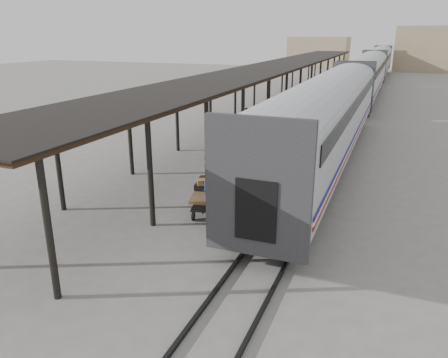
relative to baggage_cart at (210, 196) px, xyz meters
The scene contains 11 objects.
ground 0.66m from the baggage_cart, behind, with size 160.00×160.00×0.00m, color slate.
train 34.01m from the baggage_cart, 84.76° to the left, with size 3.45×76.01×4.01m.
canopy 24.50m from the baggage_cart, 98.28° to the left, with size 4.90×64.30×4.15m.
rails 34.16m from the baggage_cart, 84.78° to the left, with size 1.54×150.00×0.12m.
building_far 79.31m from the baggage_cart, 79.89° to the left, with size 18.00×10.00×8.00m, color tan.
building_left 82.67m from the baggage_cart, 97.02° to the left, with size 12.00×8.00×6.00m, color tan.
baggage_cart is the anchor object (origin of this frame).
suitcase_stack 0.54m from the baggage_cart, 122.20° to the left, with size 1.30×1.27×0.45m.
luggage_tug 14.66m from the baggage_cart, 97.07° to the left, with size 0.91×1.42×1.23m.
porter 1.24m from the baggage_cart, 68.96° to the right, with size 0.59×0.39×1.62m, color navy.
pedestrian 15.99m from the baggage_cart, 103.58° to the left, with size 0.92×0.38×1.57m, color black.
Camera 1 is at (6.47, -14.73, 6.71)m, focal length 35.00 mm.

